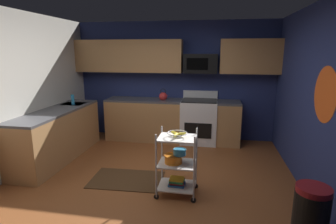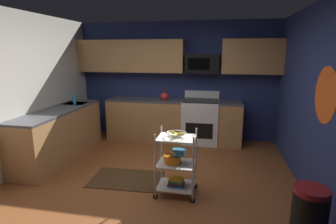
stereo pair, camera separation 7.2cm
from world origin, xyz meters
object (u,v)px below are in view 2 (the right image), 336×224
book_stack (176,182)px  kettle (165,96)px  microwave (202,64)px  dish_soap_bottle (75,99)px  rolling_cart (176,163)px  oven_range (200,121)px  mixing_bowl_small (179,152)px  fruit_bowl (176,134)px  mixing_bowl_large (173,159)px  trash_can (309,219)px

book_stack → kettle: kettle is taller
microwave → dish_soap_bottle: size_ratio=3.50×
kettle → microwave: bearing=7.8°
rolling_cart → book_stack: rolling_cart is taller
oven_range → kettle: size_ratio=4.17×
mixing_bowl_small → dish_soap_bottle: bearing=148.8°
oven_range → mixing_bowl_small: size_ratio=6.04×
dish_soap_bottle → fruit_bowl: bearing=-31.8°
microwave → mixing_bowl_large: 2.67m
book_stack → fruit_bowl: bearing=90.0°
oven_range → kettle: bearing=-179.7°
fruit_bowl → book_stack: size_ratio=1.18×
mixing_bowl_small → book_stack: bearing=-158.5°
oven_range → dish_soap_bottle: dish_soap_bottle is taller
fruit_bowl → mixing_bowl_small: (0.03, 0.01, -0.26)m
rolling_cart → fruit_bowl: size_ratio=3.36×
trash_can → microwave: bearing=112.3°
microwave → mixing_bowl_large: size_ratio=2.78×
dish_soap_bottle → microwave: bearing=21.6°
microwave → fruit_bowl: size_ratio=2.57×
mixing_bowl_large → kettle: size_ratio=0.95×
rolling_cart → book_stack: bearing=180.0°
fruit_bowl → mixing_bowl_large: bearing=180.0°
mixing_bowl_small → book_stack: 0.44m
mixing_bowl_small → dish_soap_bottle: size_ratio=0.91×
rolling_cart → fruit_bowl: (-0.00, 0.00, 0.42)m
mixing_bowl_small → dish_soap_bottle: dish_soap_bottle is taller
fruit_bowl → mixing_bowl_large: (-0.05, 0.00, -0.36)m
microwave → book_stack: 2.84m
rolling_cart → trash_can: size_ratio=1.39×
fruit_bowl → dish_soap_bottle: 2.70m
oven_range → book_stack: 2.31m
mixing_bowl_large → book_stack: size_ratio=1.09×
book_stack → trash_can: 1.67m
mixing_bowl_large → fruit_bowl: bearing=0.0°
book_stack → kettle: 2.50m
fruit_bowl → mixing_bowl_large: size_ratio=1.08×
book_stack → kettle: (-0.63, 2.28, 0.82)m
fruit_bowl → microwave: bearing=86.3°
microwave → rolling_cart: microwave is taller
oven_range → rolling_cart: size_ratio=1.20×
microwave → mixing_bowl_small: microwave is taller
kettle → book_stack: bearing=-74.5°
mixing_bowl_small → trash_can: bearing=-29.5°
fruit_bowl → mixing_bowl_small: fruit_bowl is taller
fruit_bowl → mixing_bowl_large: 0.36m
microwave → book_stack: bearing=-93.7°
microwave → kettle: (-0.79, -0.11, -0.70)m
rolling_cart → kettle: size_ratio=3.47×
rolling_cart → kettle: (-0.63, 2.28, 0.54)m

